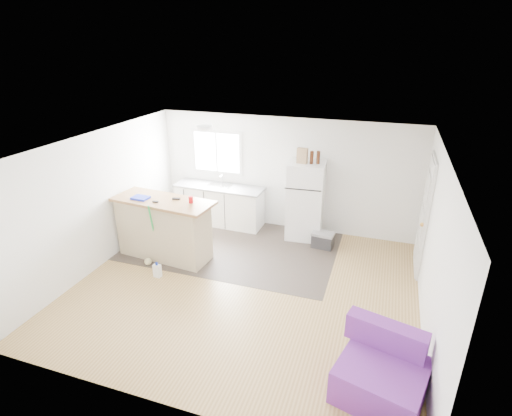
{
  "coord_description": "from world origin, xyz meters",
  "views": [
    {
      "loc": [
        1.97,
        -5.3,
        3.82
      ],
      "look_at": [
        -0.05,
        0.7,
        1.14
      ],
      "focal_mm": 28.0,
      "sensor_mm": 36.0,
      "label": 1
    }
  ],
  "objects_px": {
    "peninsula": "(164,228)",
    "bottle_right": "(318,157)",
    "red_cup": "(191,200)",
    "purple_seat": "(382,373)",
    "refrigerator": "(306,201)",
    "bottle_left": "(312,157)",
    "cleaner_jug": "(157,270)",
    "cardboard_box": "(302,156)",
    "mop": "(150,253)",
    "cooler": "(323,240)",
    "blue_tray": "(140,198)",
    "kitchen_cabinets": "(220,204)"
  },
  "relations": [
    {
      "from": "peninsula",
      "to": "bottle_right",
      "type": "distance_m",
      "value": 3.21
    },
    {
      "from": "red_cup",
      "to": "bottle_right",
      "type": "distance_m",
      "value": 2.57
    },
    {
      "from": "purple_seat",
      "to": "bottle_right",
      "type": "xyz_separation_m",
      "value": [
        -1.5,
        3.66,
        1.45
      ]
    },
    {
      "from": "refrigerator",
      "to": "bottle_left",
      "type": "height_order",
      "value": "bottle_left"
    },
    {
      "from": "bottle_right",
      "to": "refrigerator",
      "type": "bearing_deg",
      "value": 174.66
    },
    {
      "from": "cleaner_jug",
      "to": "bottle_left",
      "type": "bearing_deg",
      "value": 51.85
    },
    {
      "from": "refrigerator",
      "to": "purple_seat",
      "type": "bearing_deg",
      "value": -69.13
    },
    {
      "from": "cardboard_box",
      "to": "bottle_left",
      "type": "relative_size",
      "value": 1.2
    },
    {
      "from": "mop",
      "to": "bottle_left",
      "type": "distance_m",
      "value": 3.52
    },
    {
      "from": "cleaner_jug",
      "to": "bottle_left",
      "type": "distance_m",
      "value": 3.54
    },
    {
      "from": "cooler",
      "to": "mop",
      "type": "bearing_deg",
      "value": -145.0
    },
    {
      "from": "peninsula",
      "to": "cooler",
      "type": "distance_m",
      "value": 3.09
    },
    {
      "from": "mop",
      "to": "blue_tray",
      "type": "height_order",
      "value": "mop"
    },
    {
      "from": "cleaner_jug",
      "to": "purple_seat",
      "type": "bearing_deg",
      "value": -13.95
    },
    {
      "from": "blue_tray",
      "to": "bottle_right",
      "type": "distance_m",
      "value": 3.41
    },
    {
      "from": "refrigerator",
      "to": "red_cup",
      "type": "distance_m",
      "value": 2.41
    },
    {
      "from": "peninsula",
      "to": "bottle_right",
      "type": "xyz_separation_m",
      "value": [
        2.52,
        1.63,
        1.15
      ]
    },
    {
      "from": "peninsula",
      "to": "mop",
      "type": "height_order",
      "value": "mop"
    },
    {
      "from": "red_cup",
      "to": "cardboard_box",
      "type": "relative_size",
      "value": 0.4
    },
    {
      "from": "red_cup",
      "to": "bottle_right",
      "type": "height_order",
      "value": "bottle_right"
    },
    {
      "from": "red_cup",
      "to": "bottle_left",
      "type": "xyz_separation_m",
      "value": [
        1.82,
        1.55,
        0.52
      ]
    },
    {
      "from": "blue_tray",
      "to": "bottle_left",
      "type": "xyz_separation_m",
      "value": [
        2.78,
        1.67,
        0.56
      ]
    },
    {
      "from": "blue_tray",
      "to": "bottle_left",
      "type": "distance_m",
      "value": 3.29
    },
    {
      "from": "kitchen_cabinets",
      "to": "cooler",
      "type": "relative_size",
      "value": 4.44
    },
    {
      "from": "cooler",
      "to": "bottle_right",
      "type": "bearing_deg",
      "value": 131.61
    },
    {
      "from": "cleaner_jug",
      "to": "red_cup",
      "type": "xyz_separation_m",
      "value": [
        0.35,
        0.73,
        1.09
      ]
    },
    {
      "from": "purple_seat",
      "to": "cardboard_box",
      "type": "bearing_deg",
      "value": 131.38
    },
    {
      "from": "kitchen_cabinets",
      "to": "blue_tray",
      "type": "height_order",
      "value": "blue_tray"
    },
    {
      "from": "refrigerator",
      "to": "red_cup",
      "type": "height_order",
      "value": "refrigerator"
    },
    {
      "from": "blue_tray",
      "to": "red_cup",
      "type": "bearing_deg",
      "value": 6.7
    },
    {
      "from": "kitchen_cabinets",
      "to": "purple_seat",
      "type": "xyz_separation_m",
      "value": [
        3.63,
        -3.72,
        -0.17
      ]
    },
    {
      "from": "refrigerator",
      "to": "bottle_right",
      "type": "xyz_separation_m",
      "value": [
        0.21,
        -0.02,
        0.93
      ]
    },
    {
      "from": "refrigerator",
      "to": "mop",
      "type": "bearing_deg",
      "value": -144.46
    },
    {
      "from": "kitchen_cabinets",
      "to": "bottle_right",
      "type": "height_order",
      "value": "bottle_right"
    },
    {
      "from": "kitchen_cabinets",
      "to": "mop",
      "type": "distance_m",
      "value": 2.13
    },
    {
      "from": "peninsula",
      "to": "refrigerator",
      "type": "bearing_deg",
      "value": 41.07
    },
    {
      "from": "mop",
      "to": "bottle_right",
      "type": "relative_size",
      "value": 4.84
    },
    {
      "from": "blue_tray",
      "to": "cardboard_box",
      "type": "xyz_separation_m",
      "value": [
        2.6,
        1.65,
        0.58
      ]
    },
    {
      "from": "mop",
      "to": "blue_tray",
      "type": "bearing_deg",
      "value": 115.97
    },
    {
      "from": "purple_seat",
      "to": "red_cup",
      "type": "bearing_deg",
      "value": 163.87
    },
    {
      "from": "kitchen_cabinets",
      "to": "red_cup",
      "type": "distance_m",
      "value": 1.84
    },
    {
      "from": "peninsula",
      "to": "bottle_left",
      "type": "xyz_separation_m",
      "value": [
        2.4,
        1.58,
        1.15
      ]
    },
    {
      "from": "cleaner_jug",
      "to": "cardboard_box",
      "type": "relative_size",
      "value": 0.94
    },
    {
      "from": "kitchen_cabinets",
      "to": "bottle_right",
      "type": "xyz_separation_m",
      "value": [
        2.13,
        -0.06,
        1.28
      ]
    },
    {
      "from": "kitchen_cabinets",
      "to": "bottle_right",
      "type": "relative_size",
      "value": 7.96
    },
    {
      "from": "cleaner_jug",
      "to": "cardboard_box",
      "type": "distance_m",
      "value": 3.43
    },
    {
      "from": "bottle_left",
      "to": "mop",
      "type": "bearing_deg",
      "value": -142.41
    },
    {
      "from": "refrigerator",
      "to": "bottle_left",
      "type": "distance_m",
      "value": 0.94
    },
    {
      "from": "purple_seat",
      "to": "cleaner_jug",
      "type": "height_order",
      "value": "purple_seat"
    },
    {
      "from": "refrigerator",
      "to": "mop",
      "type": "height_order",
      "value": "refrigerator"
    }
  ]
}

